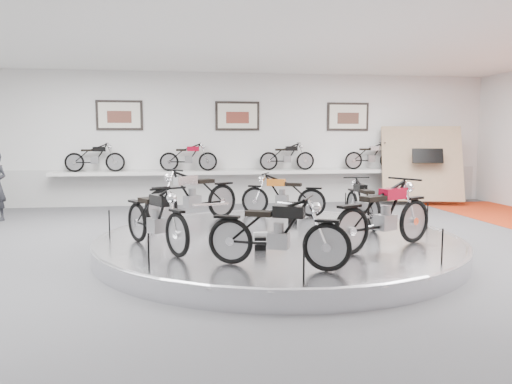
{
  "coord_description": "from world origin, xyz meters",
  "views": [
    {
      "loc": [
        -1.67,
        -8.31,
        2.05
      ],
      "look_at": [
        -0.36,
        0.6,
        1.06
      ],
      "focal_mm": 35.0,
      "sensor_mm": 36.0,
      "label": 1
    }
  ],
  "objects": [
    {
      "name": "floor",
      "position": [
        0.0,
        0.0,
        0.0
      ],
      "size": [
        16.0,
        16.0,
        0.0
      ],
      "primitive_type": "plane",
      "color": "#4E4E50",
      "rests_on": "ground"
    },
    {
      "name": "ceiling",
      "position": [
        0.0,
        0.0,
        4.0
      ],
      "size": [
        16.0,
        16.0,
        0.0
      ],
      "primitive_type": "plane",
      "rotation": [
        3.14,
        0.0,
        0.0
      ],
      "color": "white",
      "rests_on": "wall_back"
    },
    {
      "name": "wall_back",
      "position": [
        0.0,
        7.0,
        2.0
      ],
      "size": [
        16.0,
        0.0,
        16.0
      ],
      "primitive_type": "plane",
      "rotation": [
        1.57,
        0.0,
        0.0
      ],
      "color": "silver",
      "rests_on": "floor"
    },
    {
      "name": "dado_band",
      "position": [
        0.0,
        6.98,
        0.55
      ],
      "size": [
        15.68,
        0.04,
        1.1
      ],
      "primitive_type": "cube",
      "color": "#BCBCBA",
      "rests_on": "floor"
    },
    {
      "name": "display_platform",
      "position": [
        0.0,
        0.3,
        0.15
      ],
      "size": [
        6.4,
        6.4,
        0.3
      ],
      "primitive_type": "cylinder",
      "color": "silver",
      "rests_on": "floor"
    },
    {
      "name": "platform_rim",
      "position": [
        0.0,
        0.3,
        0.27
      ],
      "size": [
        6.4,
        6.4,
        0.1
      ],
      "primitive_type": "torus",
      "color": "#B2B2BA",
      "rests_on": "display_platform"
    },
    {
      "name": "shelf",
      "position": [
        0.0,
        6.7,
        1.0
      ],
      "size": [
        11.0,
        0.55,
        0.1
      ],
      "primitive_type": "cube",
      "color": "silver",
      "rests_on": "wall_back"
    },
    {
      "name": "poster_left",
      "position": [
        -3.5,
        6.96,
        2.7
      ],
      "size": [
        1.35,
        0.06,
        0.88
      ],
      "primitive_type": "cube",
      "color": "silver",
      "rests_on": "wall_back"
    },
    {
      "name": "poster_center",
      "position": [
        0.0,
        6.96,
        2.7
      ],
      "size": [
        1.35,
        0.06,
        0.88
      ],
      "primitive_type": "cube",
      "color": "silver",
      "rests_on": "wall_back"
    },
    {
      "name": "poster_right",
      "position": [
        3.5,
        6.96,
        2.7
      ],
      "size": [
        1.35,
        0.06,
        0.88
      ],
      "primitive_type": "cube",
      "color": "silver",
      "rests_on": "wall_back"
    },
    {
      "name": "display_panel",
      "position": [
        5.6,
        6.1,
        1.25
      ],
      "size": [
        2.56,
        1.52,
        2.3
      ],
      "primitive_type": "cube",
      "rotation": [
        -0.35,
        0.0,
        -0.26
      ],
      "color": "tan",
      "rests_on": "floor"
    },
    {
      "name": "shelf_bike_a",
      "position": [
        -4.2,
        6.7,
        1.42
      ],
      "size": [
        1.22,
        0.43,
        0.73
      ],
      "primitive_type": null,
      "color": "black",
      "rests_on": "shelf"
    },
    {
      "name": "shelf_bike_b",
      "position": [
        -1.5,
        6.7,
        1.42
      ],
      "size": [
        1.22,
        0.43,
        0.73
      ],
      "primitive_type": null,
      "color": "maroon",
      "rests_on": "shelf"
    },
    {
      "name": "shelf_bike_c",
      "position": [
        1.5,
        6.7,
        1.42
      ],
      "size": [
        1.22,
        0.43,
        0.73
      ],
      "primitive_type": null,
      "color": "black",
      "rests_on": "shelf"
    },
    {
      "name": "shelf_bike_d",
      "position": [
        4.2,
        6.7,
        1.42
      ],
      "size": [
        1.22,
        0.43,
        0.73
      ],
      "primitive_type": null,
      "color": "silver",
      "rests_on": "shelf"
    },
    {
      "name": "bike_a",
      "position": [
        1.86,
        1.1,
        0.77
      ],
      "size": [
        0.59,
        1.62,
        0.95
      ],
      "primitive_type": null,
      "rotation": [
        0.0,
        0.0,
        1.56
      ],
      "color": "black",
      "rests_on": "display_platform"
    },
    {
      "name": "bike_b",
      "position": [
        0.53,
        2.53,
        0.78
      ],
      "size": [
        1.73,
        1.2,
        0.96
      ],
      "primitive_type": null,
      "rotation": [
        0.0,
        0.0,
        2.72
      ],
      "color": "orange",
      "rests_on": "display_platform"
    },
    {
      "name": "bike_c",
      "position": [
        -1.47,
        2.01,
        0.86
      ],
      "size": [
        1.96,
        1.63,
        1.13
      ],
      "primitive_type": null,
      "rotation": [
        0.0,
        0.0,
        3.74
      ],
      "color": "silver",
      "rests_on": "display_platform"
    },
    {
      "name": "bike_d",
      "position": [
        -2.1,
        -0.47,
        0.81
      ],
      "size": [
        1.38,
        1.8,
        1.01
      ],
      "primitive_type": null,
      "rotation": [
        0.0,
        0.0,
        5.23
      ],
      "color": "black",
      "rests_on": "display_platform"
    },
    {
      "name": "bike_e",
      "position": [
        -0.44,
        -1.86,
        0.79
      ],
      "size": [
        1.77,
        1.26,
        0.99
      ],
      "primitive_type": null,
      "rotation": [
        0.0,
        0.0,
        5.84
      ],
      "color": "black",
      "rests_on": "display_platform"
    },
    {
      "name": "bike_f",
      "position": [
        1.45,
        -0.95,
        0.85
      ],
      "size": [
        1.97,
        1.46,
        1.11
      ],
      "primitive_type": null,
      "rotation": [
        0.0,
        0.0,
        6.76
      ],
      "color": "maroon",
      "rests_on": "display_platform"
    }
  ]
}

